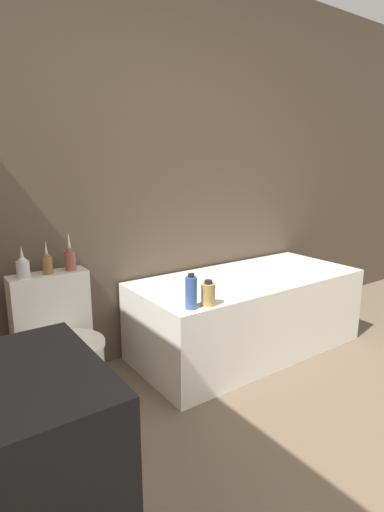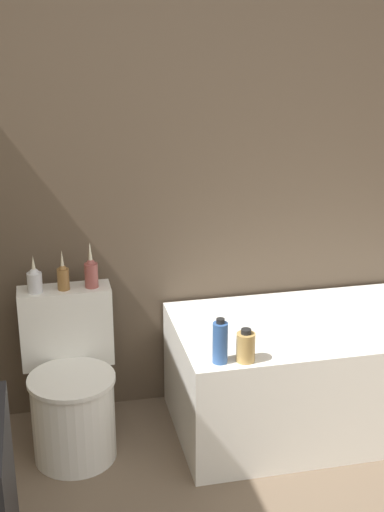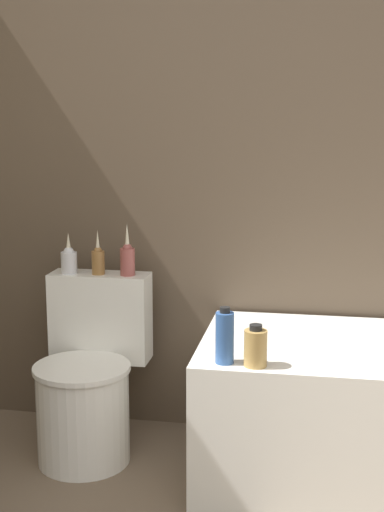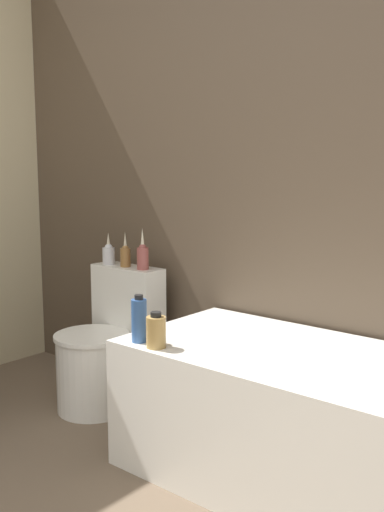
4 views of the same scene
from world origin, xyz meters
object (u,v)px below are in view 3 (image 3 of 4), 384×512
(toilet, at_px, (89,383))
(vase_gold, at_px, (69,259))
(shampoo_bottle_tall, at_px, (225,337))
(shampoo_bottle_short, at_px, (255,347))
(vase_bronze, at_px, (128,258))
(vase_silver, at_px, (98,259))

(toilet, height_order, vase_gold, vase_gold)
(vase_gold, bearing_deg, shampoo_bottle_tall, -34.54)
(shampoo_bottle_tall, distance_m, shampoo_bottle_short, 0.11)
(vase_gold, distance_m, shampoo_bottle_short, 1.00)
(vase_bronze, bearing_deg, shampoo_bottle_tall, -46.91)
(toilet, relative_size, shampoo_bottle_tall, 3.65)
(vase_silver, bearing_deg, shampoo_bottle_tall, -40.03)
(vase_silver, relative_size, shampoo_bottle_short, 1.30)
(vase_bronze, height_order, shampoo_bottle_tall, vase_bronze)
(vase_bronze, relative_size, shampoo_bottle_short, 1.49)
(vase_bronze, xyz_separation_m, shampoo_bottle_tall, (0.48, -0.51, -0.16))
(vase_bronze, height_order, shampoo_bottle_short, vase_bronze)
(vase_gold, height_order, shampoo_bottle_tall, vase_gold)
(vase_gold, bearing_deg, toilet, -52.24)
(vase_gold, relative_size, shampoo_bottle_short, 1.20)
(vase_bronze, distance_m, shampoo_bottle_tall, 0.72)
(shampoo_bottle_short, bearing_deg, vase_silver, 143.81)
(vase_silver, bearing_deg, toilet, -90.00)
(shampoo_bottle_tall, height_order, shampoo_bottle_short, shampoo_bottle_tall)
(toilet, bearing_deg, vase_bronze, 53.36)
(vase_gold, height_order, shampoo_bottle_short, vase_gold)
(vase_bronze, relative_size, shampoo_bottle_tall, 1.10)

